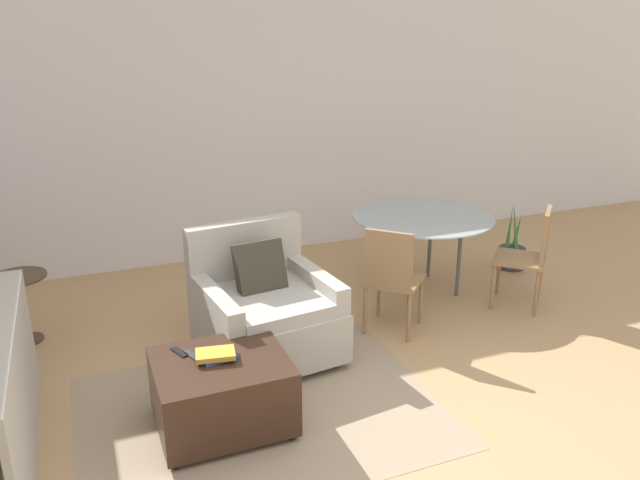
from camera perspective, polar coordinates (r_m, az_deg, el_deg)
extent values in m
plane|color=tan|center=(3.79, 8.85, -19.84)|extent=(20.00, 20.00, 0.00)
cube|color=white|center=(6.53, -7.71, 10.21)|extent=(12.00, 0.06, 2.75)
cube|color=gray|center=(4.20, -5.39, -15.30)|extent=(2.27, 1.74, 0.00)
cube|color=beige|center=(3.72, -2.41, -20.36)|extent=(2.23, 0.06, 0.00)
cube|color=beige|center=(3.91, -3.71, -18.18)|extent=(2.23, 0.06, 0.00)
cube|color=beige|center=(4.10, -4.86, -16.20)|extent=(2.23, 0.06, 0.00)
cube|color=beige|center=(4.30, -5.89, -14.38)|extent=(2.23, 0.06, 0.00)
cube|color=beige|center=(4.50, -6.81, -12.73)|extent=(2.23, 0.06, 0.00)
cube|color=beige|center=(4.71, -7.64, -11.22)|extent=(2.23, 0.06, 0.00)
cube|color=#B2ADA3|center=(3.85, -26.74, -9.96)|extent=(0.14, 1.79, 0.40)
cube|color=#B2ADA3|center=(4.68, -4.79, -7.98)|extent=(1.02, 1.03, 0.37)
cube|color=#B2ADA3|center=(4.55, -4.67, -5.56)|extent=(0.77, 0.88, 0.10)
cube|color=#B2ADA3|center=(4.84, -6.89, -1.29)|extent=(0.92, 0.23, 0.53)
cube|color=#B2ADA3|center=(4.43, -9.61, -5.77)|extent=(0.22, 0.86, 0.20)
cube|color=#B2ADA3|center=(4.72, -0.46, -3.88)|extent=(0.22, 0.86, 0.20)
cylinder|color=brown|center=(4.35, -7.24, -13.54)|extent=(0.05, 0.05, 0.06)
cylinder|color=brown|center=(4.63, 1.62, -11.20)|extent=(0.05, 0.05, 0.06)
cylinder|color=brown|center=(4.98, -10.57, -9.25)|extent=(0.05, 0.05, 0.06)
cylinder|color=brown|center=(5.23, -2.65, -7.48)|extent=(0.05, 0.05, 0.06)
cube|color=#383328|center=(4.59, -5.53, -2.42)|extent=(0.39, 0.25, 0.38)
cube|color=#382319|center=(3.97, -8.93, -13.45)|extent=(0.80, 0.67, 0.42)
cylinder|color=black|center=(3.82, -13.05, -19.38)|extent=(0.04, 0.04, 0.04)
cylinder|color=black|center=(3.95, -2.59, -17.46)|extent=(0.04, 0.04, 0.04)
cylinder|color=black|center=(4.28, -14.37, -14.82)|extent=(0.04, 0.04, 0.04)
cylinder|color=black|center=(4.39, -5.15, -13.30)|extent=(0.04, 0.04, 0.04)
cube|color=#2D478C|center=(3.88, -9.22, -10.51)|extent=(0.22, 0.15, 0.02)
cube|color=gold|center=(3.85, -9.55, -10.26)|extent=(0.26, 0.19, 0.03)
cube|color=#333338|center=(3.93, -11.61, -10.29)|extent=(0.09, 0.15, 0.01)
cube|color=black|center=(3.99, -12.75, -9.96)|extent=(0.09, 0.15, 0.01)
cylinder|color=#4C3828|center=(5.30, -25.91, -3.05)|extent=(0.42, 0.42, 0.02)
cylinder|color=#4C3828|center=(5.39, -25.51, -5.69)|extent=(0.04, 0.04, 0.52)
cylinder|color=#4C3828|center=(5.50, -25.11, -8.23)|extent=(0.23, 0.23, 0.02)
cylinder|color=#99A8AD|center=(5.73, 9.40, 2.17)|extent=(1.28, 1.28, 0.01)
cylinder|color=#59595B|center=(5.53, 8.31, -2.42)|extent=(0.04, 0.04, 0.72)
cylinder|color=#59595B|center=(5.78, 12.59, -1.71)|extent=(0.04, 0.04, 0.72)
cylinder|color=#59595B|center=(5.93, 5.92, -0.79)|extent=(0.04, 0.04, 0.72)
cylinder|color=#59595B|center=(6.17, 10.02, -0.19)|extent=(0.04, 0.04, 0.72)
cube|color=#93704C|center=(5.03, 6.81, -3.62)|extent=(0.59, 0.59, 0.03)
cube|color=#93704C|center=(4.77, 6.27, -1.78)|extent=(0.29, 0.29, 0.45)
cylinder|color=#93704C|center=(5.24, 9.17, -5.46)|extent=(0.03, 0.03, 0.42)
cylinder|color=#93704C|center=(5.33, 5.41, -4.87)|extent=(0.03, 0.03, 0.42)
cylinder|color=#93704C|center=(4.93, 8.13, -7.08)|extent=(0.03, 0.03, 0.42)
cylinder|color=#93704C|center=(5.02, 4.14, -6.43)|extent=(0.03, 0.03, 0.42)
cube|color=#93704C|center=(5.70, 17.76, -1.67)|extent=(0.59, 0.59, 0.03)
cube|color=#93704C|center=(5.61, 19.92, 0.37)|extent=(0.29, 0.29, 0.45)
cylinder|color=#93704C|center=(5.96, 16.01, -2.90)|extent=(0.03, 0.03, 0.42)
cylinder|color=#93704C|center=(5.63, 15.52, -4.18)|extent=(0.03, 0.03, 0.42)
cylinder|color=#93704C|center=(5.94, 19.45, -3.36)|extent=(0.03, 0.03, 0.42)
cylinder|color=#93704C|center=(5.60, 19.16, -4.67)|extent=(0.03, 0.03, 0.42)
cylinder|color=#333338|center=(6.67, 17.10, -1.55)|extent=(0.26, 0.26, 0.22)
cylinder|color=black|center=(6.64, 17.18, -0.75)|extent=(0.24, 0.24, 0.02)
cone|color=#387A42|center=(6.61, 17.62, 0.88)|extent=(0.05, 0.10, 0.37)
cone|color=#387A42|center=(6.58, 16.98, 1.18)|extent=(0.10, 0.08, 0.44)
cone|color=#387A42|center=(6.52, 17.41, 1.18)|extent=(0.10, 0.09, 0.48)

